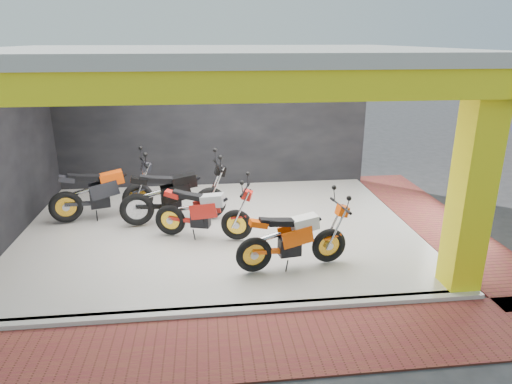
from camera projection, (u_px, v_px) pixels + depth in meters
ground at (223, 279)px, 7.70m from camera, size 80.00×80.00×0.00m
showroom_floor at (219, 230)px, 9.57m from camera, size 8.00×6.00×0.10m
showroom_ceiling at (214, 53)px, 8.43m from camera, size 8.40×6.40×0.20m
back_wall at (213, 123)px, 11.94m from camera, size 8.20×0.20×3.50m
corner_column at (473, 187)px, 6.84m from camera, size 0.50×0.50×3.50m
header_beam_front at (221, 86)px, 5.70m from camera, size 8.40×0.30×0.40m
header_beam_right at (418, 68)px, 8.96m from camera, size 0.30×6.40×0.40m
floor_kerb at (226, 311)px, 6.73m from camera, size 8.00×0.20×0.10m
paver_front at (230, 347)px, 6.01m from camera, size 9.00×1.40×0.03m
paver_right at (435, 221)px, 10.10m from camera, size 1.40×7.00×0.03m
moto_hero at (330, 229)px, 7.86m from camera, size 2.18×1.08×1.28m
moto_row_a at (236, 210)px, 8.74m from camera, size 2.22×1.33×1.27m
moto_row_b at (210, 188)px, 9.75m from camera, size 2.47×1.20×1.45m
moto_row_c at (137, 184)px, 10.09m from camera, size 2.45×1.44×1.41m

